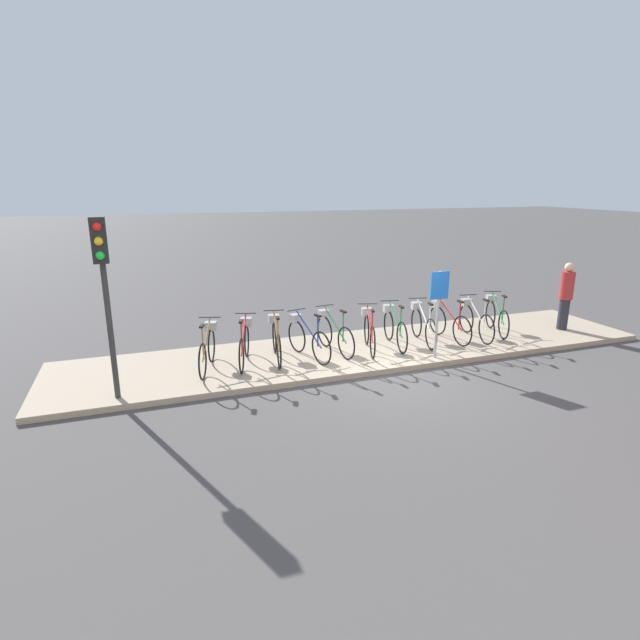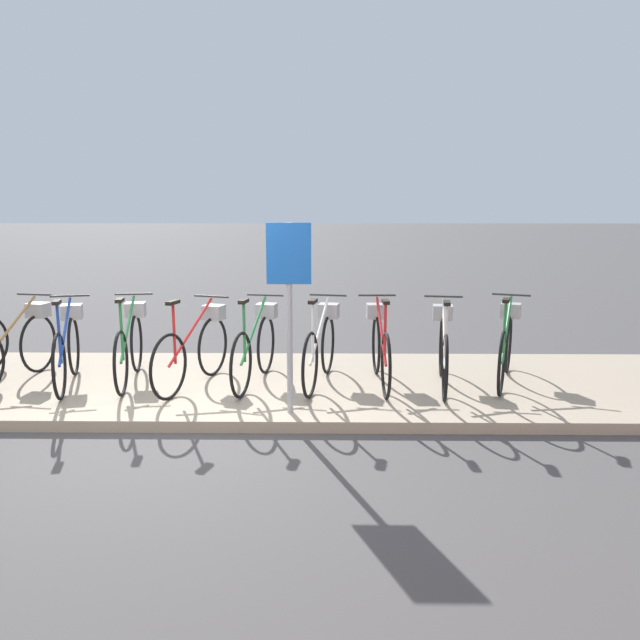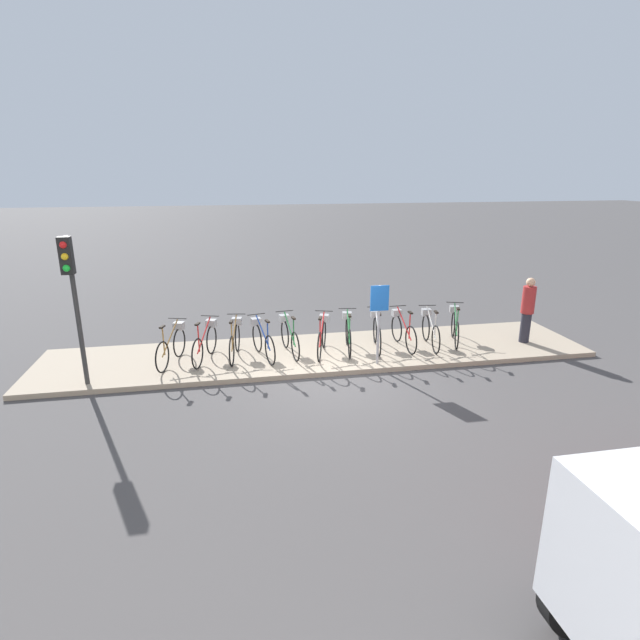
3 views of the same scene
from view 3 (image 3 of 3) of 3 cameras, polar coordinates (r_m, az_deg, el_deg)
The scene contains 16 objects.
ground_plane at distance 11.62m, azimuth 1.27°, elevation -6.49°, with size 120.00×120.00×0.00m, color #423F3F.
sidewalk at distance 12.88m, azimuth -0.03°, elevation -3.81°, with size 13.87×2.81×0.12m.
parked_bicycle_0 at distance 12.46m, azimuth -16.52°, elevation -2.71°, with size 0.65×1.68×1.07m.
parked_bicycle_1 at distance 12.47m, azimuth -12.92°, elevation -2.41°, with size 0.65×1.68×1.07m.
parked_bicycle_2 at distance 12.49m, azimuth -9.69°, elevation -2.19°, with size 0.47×1.73×1.07m.
parked_bicycle_3 at distance 12.41m, azimuth -6.63°, elevation -2.18°, with size 0.57×1.71×1.07m.
parked_bicycle_4 at distance 12.62m, azimuth -3.57°, elevation -1.78°, with size 0.46×1.74×1.07m.
parked_bicycle_5 at distance 12.58m, azimuth 0.25°, elevation -1.79°, with size 0.65×1.68×1.07m.
parked_bicycle_6 at distance 12.82m, azimuth 3.23°, elevation -1.46°, with size 0.48×1.73×1.07m.
parked_bicycle_7 at distance 13.03m, azimuth 6.51°, elevation -1.25°, with size 0.51×1.73×1.07m.
parked_bicycle_8 at distance 13.23m, azimuth 9.41°, elevation -1.08°, with size 0.46×1.75×1.07m.
parked_bicycle_9 at distance 13.42m, azimuth 12.46°, elevation -1.00°, with size 0.46×1.74×1.07m.
parked_bicycle_10 at distance 13.89m, azimuth 15.16°, elevation -0.60°, with size 0.71×1.66×1.07m.
pedestrian at distance 14.38m, azimuth 22.63°, elevation 1.22°, with size 0.34×0.34×1.77m.
traffic_light at distance 11.33m, azimuth -26.59°, elevation 4.06°, with size 0.24×0.40×3.22m.
sign_post at distance 11.70m, azimuth 6.77°, elevation 1.03°, with size 0.44×0.07×1.93m.
Camera 3 is at (-2.24, -10.44, 4.59)m, focal length 28.00 mm.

